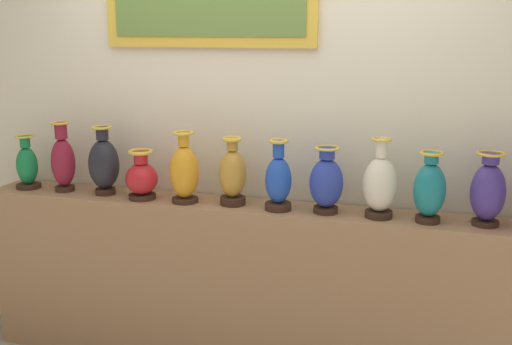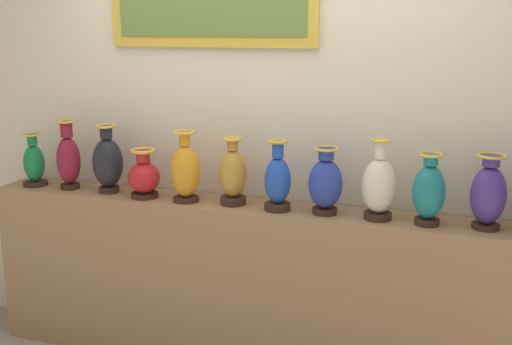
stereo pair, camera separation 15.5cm
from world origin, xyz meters
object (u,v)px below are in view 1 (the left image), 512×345
object	(u,v)px
vase_emerald	(27,166)
vase_sapphire	(278,181)
vase_burgundy	(63,161)
vase_onyx	(104,164)
vase_amber	(184,172)
vase_teal	(430,190)
vase_cobalt	(326,182)
vase_ochre	(233,175)
vase_indigo	(488,192)
vase_crimson	(142,178)
vase_ivory	(380,185)

from	to	relation	value
vase_emerald	vase_sapphire	bearing A→B (deg)	-0.66
vase_burgundy	vase_onyx	size ratio (longest dim) A/B	1.03
vase_emerald	vase_burgundy	size ratio (longest dim) A/B	0.78
vase_amber	vase_teal	size ratio (longest dim) A/B	1.11
vase_sapphire	vase_cobalt	distance (m)	0.26
vase_burgundy	vase_ochre	size ratio (longest dim) A/B	1.11
vase_cobalt	vase_teal	xyz separation A→B (m)	(0.53, -0.02, 0.00)
vase_emerald	vase_teal	xyz separation A→B (m)	(2.38, -0.02, 0.03)
vase_amber	vase_burgundy	bearing A→B (deg)	178.40
vase_onyx	vase_indigo	world-z (taller)	vase_onyx
vase_crimson	vase_cobalt	xyz separation A→B (m)	(1.07, 0.03, 0.04)
vase_emerald	vase_cobalt	size ratio (longest dim) A/B	0.92
vase_ivory	vase_teal	size ratio (longest dim) A/B	1.15
vase_ivory	vase_indigo	size ratio (longest dim) A/B	1.13
vase_burgundy	vase_onyx	distance (m)	0.27
vase_ivory	vase_teal	bearing A→B (deg)	-3.17
vase_crimson	vase_sapphire	distance (m)	0.81
vase_sapphire	vase_amber	bearing A→B (deg)	-179.72
vase_crimson	vase_cobalt	distance (m)	1.07
vase_onyx	vase_ochre	bearing A→B (deg)	0.37
vase_onyx	vase_cobalt	bearing A→B (deg)	-0.20
vase_crimson	vase_ochre	size ratio (longest dim) A/B	0.75
vase_indigo	vase_sapphire	bearing A→B (deg)	-178.35
vase_burgundy	vase_indigo	size ratio (longest dim) A/B	1.14
vase_cobalt	vase_teal	bearing A→B (deg)	-1.89
vase_onyx	vase_ivory	bearing A→B (deg)	-0.30
vase_ivory	vase_burgundy	bearing A→B (deg)	179.87
vase_onyx	vase_ochre	size ratio (longest dim) A/B	1.07
vase_amber	vase_cobalt	distance (m)	0.80
vase_emerald	vase_ivory	xyz separation A→B (m)	(2.13, -0.00, 0.04)
vase_crimson	vase_indigo	size ratio (longest dim) A/B	0.77
vase_sapphire	vase_indigo	distance (m)	1.06
vase_ochre	vase_cobalt	distance (m)	0.53
vase_crimson	vase_indigo	world-z (taller)	vase_indigo
vase_emerald	vase_amber	world-z (taller)	vase_amber
vase_amber	vase_ivory	distance (m)	1.08
vase_ochre	vase_cobalt	bearing A→B (deg)	-1.06
vase_cobalt	vase_emerald	bearing A→B (deg)	-179.99
vase_burgundy	vase_sapphire	distance (m)	1.34
vase_ivory	vase_indigo	distance (m)	0.53
vase_emerald	vase_crimson	world-z (taller)	vase_emerald
vase_onyx	vase_crimson	xyz separation A→B (m)	(0.26, -0.03, -0.06)
vase_crimson	vase_sapphire	bearing A→B (deg)	0.52
vase_onyx	vase_ochre	xyz separation A→B (m)	(0.80, 0.01, -0.01)
vase_onyx	vase_crimson	distance (m)	0.27
vase_burgundy	vase_ivory	bearing A→B (deg)	-0.13
vase_onyx	vase_indigo	size ratio (longest dim) A/B	1.10
vase_teal	vase_indigo	bearing A→B (deg)	6.02
vase_emerald	vase_indigo	size ratio (longest dim) A/B	0.88
vase_burgundy	vase_cobalt	bearing A→B (deg)	-0.03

